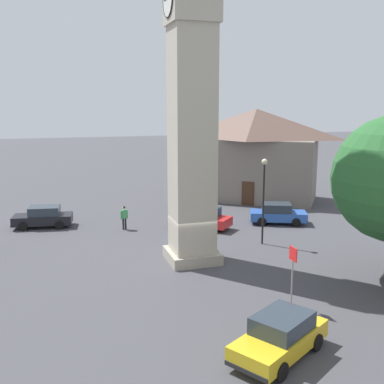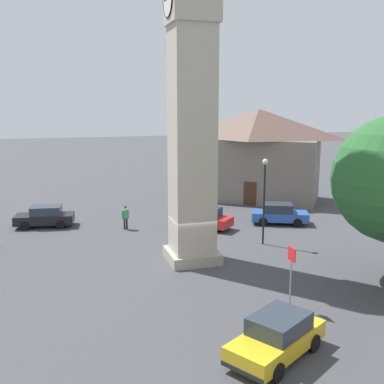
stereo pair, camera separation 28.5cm
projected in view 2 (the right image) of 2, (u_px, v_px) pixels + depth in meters
name	position (u px, v px, depth m)	size (l,w,h in m)	color
ground_plane	(192.00, 260.00, 26.01)	(200.00, 200.00, 0.00)	#424247
clock_tower	(192.00, 20.00, 23.52)	(3.36, 3.36, 22.19)	#A59C89
car_blue_kerb	(277.00, 336.00, 16.02)	(3.58, 4.40, 1.53)	gold
car_silver_kerb	(203.00, 218.00, 32.62)	(4.11, 4.11, 1.53)	red
car_white_side	(279.00, 214.00, 33.78)	(3.14, 4.46, 1.53)	#2D5BB7
car_green_alley	(45.00, 216.00, 32.99)	(2.25, 4.32, 1.53)	black
pedestrian	(125.00, 215.00, 32.26)	(0.32, 0.54, 1.69)	black
building_terrace_right	(258.00, 154.00, 41.87)	(11.65, 12.75, 8.31)	slate
lamp_post	(264.00, 188.00, 28.35)	(0.36, 0.36, 5.45)	black
road_sign	(291.00, 268.00, 19.47)	(0.60, 0.07, 2.80)	gray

